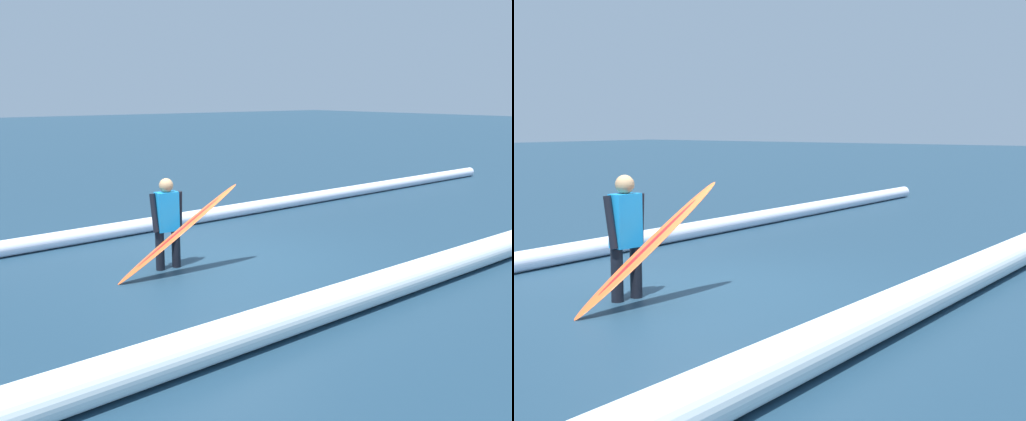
# 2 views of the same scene
# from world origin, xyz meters

# --- Properties ---
(ground_plane) EXTENTS (126.61, 126.61, 0.00)m
(ground_plane) POSITION_xyz_m (0.00, 0.00, 0.00)
(ground_plane) COLOR #1C374C
(surfer) EXTENTS (0.52, 0.22, 1.45)m
(surfer) POSITION_xyz_m (0.93, -0.35, 0.80)
(surfer) COLOR black
(surfer) RESTS_ON ground_plane
(surfboard) EXTENTS (2.00, 0.54, 1.36)m
(surfboard) POSITION_xyz_m (0.96, 0.06, 0.67)
(surfboard) COLOR #E55926
(surfboard) RESTS_ON ground_plane
(wave_crest_foreground) EXTENTS (20.26, 1.11, 0.29)m
(wave_crest_foreground) POSITION_xyz_m (-2.25, -2.87, 0.14)
(wave_crest_foreground) COLOR white
(wave_crest_foreground) RESTS_ON ground_plane
(wave_crest_midground) EXTENTS (22.46, 1.08, 0.42)m
(wave_crest_midground) POSITION_xyz_m (-1.55, 2.72, 0.21)
(wave_crest_midground) COLOR white
(wave_crest_midground) RESTS_ON ground_plane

